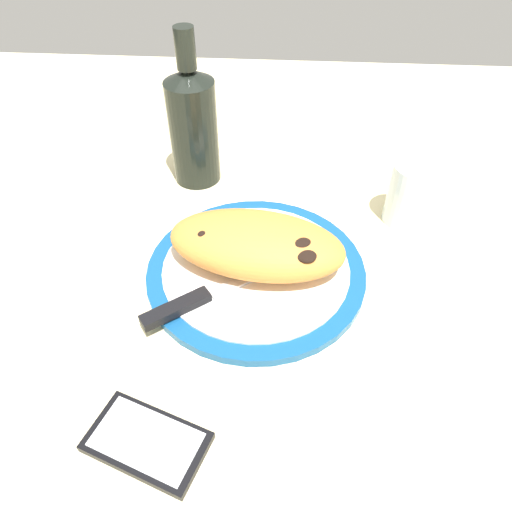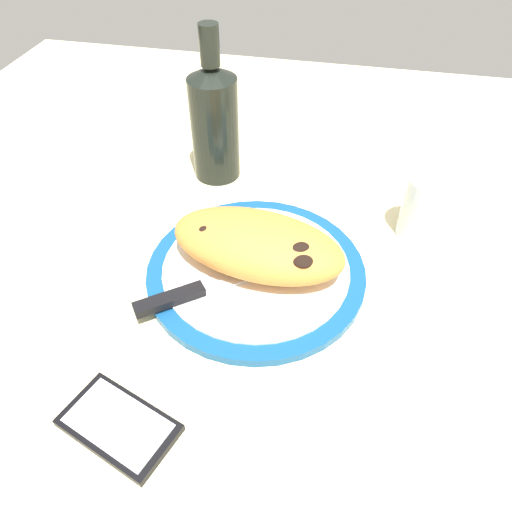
{
  "view_description": "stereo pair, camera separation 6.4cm",
  "coord_description": "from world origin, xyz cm",
  "px_view_note": "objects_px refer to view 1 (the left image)",
  "views": [
    {
      "loc": [
        -3.2,
        45.81,
        48.36
      ],
      "look_at": [
        0.0,
        0.0,
        3.6
      ],
      "focal_mm": 33.37,
      "sensor_mm": 36.0,
      "label": 1
    },
    {
      "loc": [
        -9.54,
        44.92,
        48.36
      ],
      "look_at": [
        0.0,
        0.0,
        3.6
      ],
      "focal_mm": 33.37,
      "sensor_mm": 36.0,
      "label": 2
    }
  ],
  "objects_px": {
    "smartphone": "(147,442)",
    "wine_bottle": "(193,125)",
    "water_glass": "(410,197)",
    "calzone": "(255,244)",
    "knife": "(199,298)",
    "fork": "(246,230)",
    "plate": "(256,271)"
  },
  "relations": [
    {
      "from": "water_glass",
      "to": "wine_bottle",
      "type": "relative_size",
      "value": 0.39
    },
    {
      "from": "fork",
      "to": "water_glass",
      "type": "bearing_deg",
      "value": -165.29
    },
    {
      "from": "plate",
      "to": "wine_bottle",
      "type": "height_order",
      "value": "wine_bottle"
    },
    {
      "from": "calzone",
      "to": "wine_bottle",
      "type": "distance_m",
      "value": 0.25
    },
    {
      "from": "fork",
      "to": "water_glass",
      "type": "height_order",
      "value": "water_glass"
    },
    {
      "from": "plate",
      "to": "water_glass",
      "type": "distance_m",
      "value": 0.27
    },
    {
      "from": "water_glass",
      "to": "calzone",
      "type": "bearing_deg",
      "value": 29.48
    },
    {
      "from": "plate",
      "to": "wine_bottle",
      "type": "bearing_deg",
      "value": -62.74
    },
    {
      "from": "knife",
      "to": "smartphone",
      "type": "height_order",
      "value": "knife"
    },
    {
      "from": "knife",
      "to": "smartphone",
      "type": "relative_size",
      "value": 1.4
    },
    {
      "from": "knife",
      "to": "wine_bottle",
      "type": "relative_size",
      "value": 0.77
    },
    {
      "from": "plate",
      "to": "smartphone",
      "type": "distance_m",
      "value": 0.27
    },
    {
      "from": "calzone",
      "to": "knife",
      "type": "relative_size",
      "value": 1.31
    },
    {
      "from": "wine_bottle",
      "to": "fork",
      "type": "bearing_deg",
      "value": 121.97
    },
    {
      "from": "water_glass",
      "to": "wine_bottle",
      "type": "bearing_deg",
      "value": -15.03
    },
    {
      "from": "knife",
      "to": "water_glass",
      "type": "bearing_deg",
      "value": -145.29
    },
    {
      "from": "water_glass",
      "to": "knife",
      "type": "bearing_deg",
      "value": 34.71
    },
    {
      "from": "fork",
      "to": "wine_bottle",
      "type": "relative_size",
      "value": 0.68
    },
    {
      "from": "calzone",
      "to": "fork",
      "type": "xyz_separation_m",
      "value": [
        0.02,
        -0.06,
        -0.03
      ]
    },
    {
      "from": "calzone",
      "to": "wine_bottle",
      "type": "bearing_deg",
      "value": -62.36
    },
    {
      "from": "calzone",
      "to": "smartphone",
      "type": "relative_size",
      "value": 1.84
    },
    {
      "from": "plate",
      "to": "knife",
      "type": "xyz_separation_m",
      "value": [
        0.07,
        0.07,
        0.01
      ]
    },
    {
      "from": "plate",
      "to": "knife",
      "type": "relative_size",
      "value": 1.56
    },
    {
      "from": "wine_bottle",
      "to": "smartphone",
      "type": "bearing_deg",
      "value": 92.73
    },
    {
      "from": "knife",
      "to": "wine_bottle",
      "type": "height_order",
      "value": "wine_bottle"
    },
    {
      "from": "plate",
      "to": "knife",
      "type": "bearing_deg",
      "value": 44.14
    },
    {
      "from": "plate",
      "to": "knife",
      "type": "distance_m",
      "value": 0.1
    },
    {
      "from": "smartphone",
      "to": "wine_bottle",
      "type": "xyz_separation_m",
      "value": [
        0.02,
        -0.48,
        0.1
      ]
    },
    {
      "from": "calzone",
      "to": "fork",
      "type": "height_order",
      "value": "calzone"
    },
    {
      "from": "calzone",
      "to": "smartphone",
      "type": "distance_m",
      "value": 0.28
    },
    {
      "from": "fork",
      "to": "smartphone",
      "type": "xyz_separation_m",
      "value": [
        0.07,
        0.32,
        -0.01
      ]
    },
    {
      "from": "knife",
      "to": "smartphone",
      "type": "distance_m",
      "value": 0.19
    }
  ]
}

